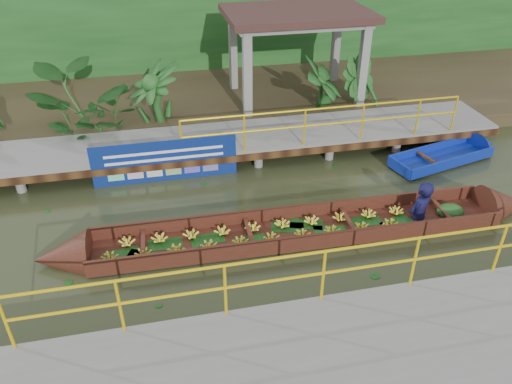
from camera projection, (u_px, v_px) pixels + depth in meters
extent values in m
plane|color=#292E17|center=(240.00, 229.00, 11.03)|extent=(80.00, 80.00, 0.00)
cube|color=#322519|center=(200.00, 96.00, 17.10)|extent=(30.00, 8.00, 0.45)
cube|color=slate|center=(216.00, 140.00, 13.65)|extent=(16.00, 2.00, 0.15)
cube|color=black|center=(222.00, 160.00, 12.87)|extent=(16.00, 0.12, 0.18)
cylinder|color=#DDB30B|center=(326.00, 108.00, 12.79)|extent=(7.50, 0.05, 0.05)
cylinder|color=#DDB30B|center=(325.00, 124.00, 13.03)|extent=(7.50, 0.05, 0.05)
cylinder|color=#DDB30B|center=(325.00, 126.00, 13.05)|extent=(0.05, 0.05, 1.00)
cylinder|color=slate|center=(63.00, 179.00, 12.42)|extent=(0.24, 0.24, 0.55)
cylinder|color=slate|center=(69.00, 150.00, 13.75)|extent=(0.24, 0.24, 0.55)
cylinder|color=slate|center=(144.00, 171.00, 12.78)|extent=(0.24, 0.24, 0.55)
cylinder|color=slate|center=(143.00, 143.00, 14.10)|extent=(0.24, 0.24, 0.55)
cylinder|color=slate|center=(221.00, 163.00, 13.14)|extent=(0.24, 0.24, 0.55)
cylinder|color=slate|center=(213.00, 137.00, 14.46)|extent=(0.24, 0.24, 0.55)
cylinder|color=slate|center=(294.00, 155.00, 13.50)|extent=(0.24, 0.24, 0.55)
cylinder|color=slate|center=(279.00, 130.00, 14.82)|extent=(0.24, 0.24, 0.55)
cylinder|color=slate|center=(363.00, 148.00, 13.86)|extent=(0.24, 0.24, 0.55)
cylinder|color=slate|center=(343.00, 124.00, 15.18)|extent=(0.24, 0.24, 0.55)
cylinder|color=slate|center=(429.00, 141.00, 14.22)|extent=(0.24, 0.24, 0.55)
cylinder|color=slate|center=(404.00, 119.00, 15.54)|extent=(0.24, 0.24, 0.55)
cylinder|color=slate|center=(221.00, 163.00, 13.14)|extent=(0.24, 0.24, 0.55)
cube|color=slate|center=(356.00, 366.00, 7.58)|extent=(18.00, 2.40, 0.70)
cylinder|color=#DDB30B|center=(338.00, 250.00, 7.81)|extent=(10.00, 0.05, 0.05)
cylinder|color=#DDB30B|center=(335.00, 271.00, 8.05)|extent=(10.00, 0.05, 0.05)
cylinder|color=#DDB30B|center=(335.00, 274.00, 8.07)|extent=(0.05, 0.05, 1.00)
cube|color=slate|center=(247.00, 79.00, 14.60)|extent=(0.25, 0.25, 2.80)
cube|color=slate|center=(363.00, 70.00, 15.25)|extent=(0.25, 0.25, 2.80)
cube|color=slate|center=(233.00, 55.00, 16.59)|extent=(0.25, 0.25, 2.80)
cube|color=slate|center=(336.00, 48.00, 17.23)|extent=(0.25, 0.25, 2.80)
cube|color=slate|center=(297.00, 20.00, 15.22)|extent=(4.00, 2.60, 0.12)
cube|color=#38201C|center=(297.00, 13.00, 15.12)|extent=(4.40, 3.00, 0.20)
cube|color=#143F16|center=(189.00, 26.00, 18.22)|extent=(30.00, 0.80, 4.00)
cube|color=#35160E|center=(299.00, 233.00, 10.80)|extent=(8.86, 1.29, 0.07)
cube|color=#35160E|center=(293.00, 213.00, 11.18)|extent=(8.84, 0.25, 0.38)
cube|color=#35160E|center=(307.00, 243.00, 10.26)|extent=(8.84, 0.25, 0.38)
cone|color=#35160E|center=(62.00, 258.00, 9.96)|extent=(1.13, 1.08, 1.06)
cone|color=#35160E|center=(505.00, 205.00, 11.55)|extent=(1.13, 1.08, 1.06)
ellipsoid|color=#143F16|center=(450.00, 211.00, 11.32)|extent=(0.63, 0.50, 0.29)
imported|color=black|center=(425.00, 183.00, 10.74)|extent=(0.79, 0.68, 1.83)
cube|color=navy|center=(441.00, 160.00, 13.54)|extent=(3.02, 1.56, 0.10)
cube|color=navy|center=(430.00, 149.00, 13.81)|extent=(2.82, 0.77, 0.29)
cube|color=navy|center=(453.00, 163.00, 13.15)|extent=(2.82, 0.77, 0.29)
cube|color=navy|center=(399.00, 168.00, 12.93)|extent=(0.27, 0.86, 0.29)
cone|color=navy|center=(485.00, 145.00, 14.13)|extent=(0.76, 0.93, 0.81)
cube|color=black|center=(428.00, 158.00, 13.28)|extent=(0.31, 0.87, 0.05)
cube|color=navy|center=(165.00, 161.00, 12.52)|extent=(3.62, 0.03, 1.13)
cube|color=white|center=(164.00, 152.00, 12.36)|extent=(2.94, 0.01, 0.07)
cube|color=white|center=(165.00, 159.00, 12.47)|extent=(2.94, 0.01, 0.07)
imported|color=#143F16|center=(84.00, 102.00, 14.14)|extent=(1.19, 1.19, 1.49)
imported|color=#143F16|center=(155.00, 96.00, 14.50)|extent=(1.19, 1.19, 1.49)
imported|color=#143F16|center=(319.00, 84.00, 15.40)|extent=(1.19, 1.19, 1.49)
imported|color=#143F16|center=(365.00, 80.00, 15.67)|extent=(1.19, 1.19, 1.49)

